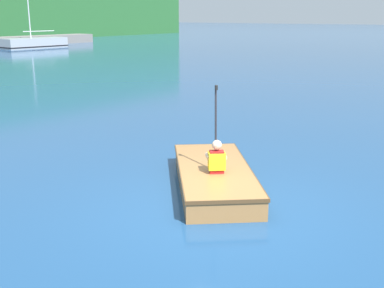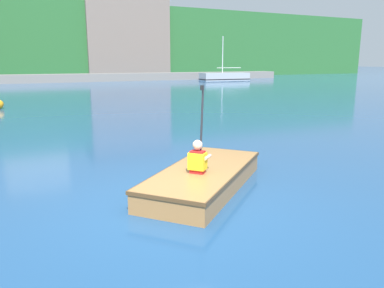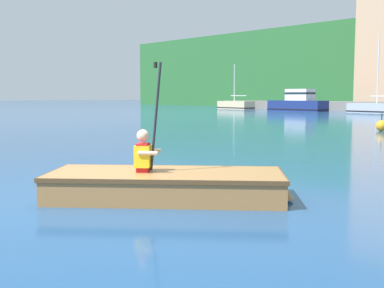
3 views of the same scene
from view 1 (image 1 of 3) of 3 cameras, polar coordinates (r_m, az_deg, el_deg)
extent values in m
plane|color=navy|center=(7.74, 3.08, -7.92)|extent=(300.00, 300.00, 0.00)
cube|color=#9EA3A8|center=(48.16, -18.20, 11.31)|extent=(6.10, 2.44, 0.92)
cube|color=black|center=(48.18, -18.17, 10.95)|extent=(6.14, 2.48, 0.10)
cylinder|color=silver|center=(47.94, -18.77, 14.41)|extent=(0.10, 0.10, 4.35)
cylinder|color=silver|center=(48.44, -17.69, 12.63)|extent=(3.29, 0.26, 0.07)
cube|color=#A3703D|center=(8.70, 2.64, -3.94)|extent=(3.19, 3.02, 0.38)
cube|color=brown|center=(8.65, 2.65, -2.95)|extent=(3.25, 3.08, 0.06)
cube|color=brown|center=(8.66, 2.65, -3.01)|extent=(2.71, 2.56, 0.02)
cone|color=#A3703D|center=(10.14, 1.57, -1.05)|extent=(0.61, 0.61, 0.34)
cube|color=#A3703D|center=(8.44, 2.85, -3.57)|extent=(0.90, 0.99, 0.03)
cube|color=red|center=(8.29, 2.94, -2.13)|extent=(0.28, 0.29, 0.39)
cube|color=yellow|center=(8.28, 2.95, -2.00)|extent=(0.35, 0.36, 0.30)
sphere|color=beige|center=(8.20, 2.97, -0.12)|extent=(0.17, 0.17, 0.17)
cylinder|color=beige|center=(8.37, 3.89, -1.41)|extent=(0.23, 0.21, 0.06)
cylinder|color=beige|center=(8.33, 1.85, -1.46)|extent=(0.23, 0.21, 0.06)
cylinder|color=#232328|center=(8.31, 2.83, 1.93)|extent=(0.15, 0.14, 1.47)
cylinder|color=black|center=(8.18, 2.90, 6.68)|extent=(0.05, 0.05, 0.08)
camera|label=2|loc=(4.03, 52.47, -1.81)|focal=35.00mm
camera|label=3|loc=(11.84, 35.19, 4.51)|focal=45.00mm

